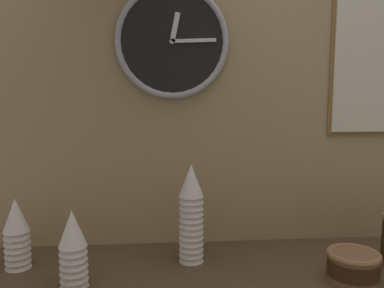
{
  "coord_description": "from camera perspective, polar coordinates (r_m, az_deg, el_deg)",
  "views": [
    {
      "loc": [
        -0.18,
        -1.07,
        0.52
      ],
      "look_at": [
        -0.09,
        0.04,
        0.37
      ],
      "focal_mm": 38.0,
      "sensor_mm": 36.0,
      "label": 1
    }
  ],
  "objects": [
    {
      "name": "ground_plane",
      "position": [
        1.22,
        4.74,
        -18.61
      ],
      "size": [
        1.6,
        0.56,
        0.04
      ],
      "primitive_type": "cube",
      "color": "#4C3826"
    },
    {
      "name": "wall_tiled_back",
      "position": [
        1.35,
        3.18,
        7.98
      ],
      "size": [
        1.6,
        0.03,
        1.05
      ],
      "color": "tan",
      "rests_on": "ground_plane"
    },
    {
      "name": "cup_stack_center",
      "position": [
        1.23,
        -0.11,
        -9.69
      ],
      "size": [
        0.08,
        0.08,
        0.3
      ],
      "color": "white",
      "rests_on": "ground_plane"
    },
    {
      "name": "cup_stack_left",
      "position": [
        1.14,
        -16.35,
        -13.9
      ],
      "size": [
        0.08,
        0.08,
        0.21
      ],
      "color": "white",
      "rests_on": "ground_plane"
    },
    {
      "name": "cup_stack_far_left",
      "position": [
        1.31,
        -23.4,
        -11.45
      ],
      "size": [
        0.08,
        0.08,
        0.21
      ],
      "color": "white",
      "rests_on": "ground_plane"
    },
    {
      "name": "bowl_stack_right",
      "position": [
        1.23,
        21.69,
        -15.54
      ],
      "size": [
        0.14,
        0.14,
        0.08
      ],
      "color": "brown",
      "rests_on": "ground_plane"
    },
    {
      "name": "wall_clock",
      "position": [
        1.32,
        -2.79,
        14.19
      ],
      "size": [
        0.36,
        0.03,
        0.36
      ],
      "color": "black"
    }
  ]
}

